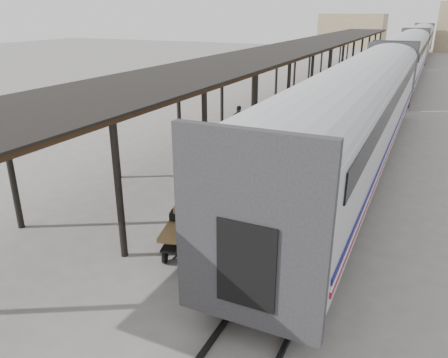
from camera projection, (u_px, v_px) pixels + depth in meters
The scene contains 10 objects.
ground at pixel (200, 235), 13.60m from camera, with size 160.00×160.00×0.00m, color slate.
train at pixel (405, 56), 39.85m from camera, with size 3.45×76.01×4.01m.
canopy at pixel (307, 46), 33.75m from camera, with size 4.90×64.30×4.15m.
rails at pixel (401, 84), 40.97m from camera, with size 1.54×150.00×0.12m.
building_left at pixel (353, 30), 85.65m from camera, with size 12.00×8.00×6.00m, color tan.
baggage_cart at pixel (191, 228), 12.65m from camera, with size 1.83×2.64×0.86m.
suitcase_stack at pixel (191, 210), 12.86m from camera, with size 1.33×1.25×0.56m.
luggage_tug at pixel (298, 119), 25.68m from camera, with size 0.94×1.42×1.20m.
porter at pixel (186, 204), 11.62m from camera, with size 0.62×0.41×1.70m, color navy.
pedestrian at pixel (239, 122), 23.47m from camera, with size 1.07×0.44×1.82m, color black.
Camera 1 is at (5.84, -10.57, 6.52)m, focal length 35.00 mm.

